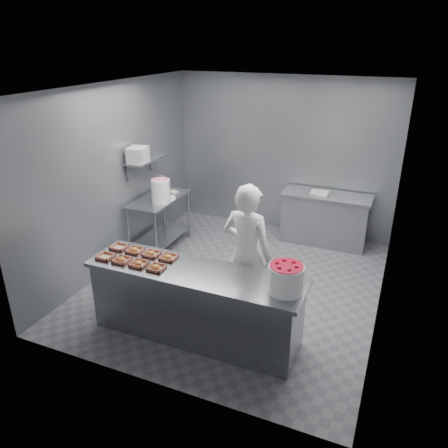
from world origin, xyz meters
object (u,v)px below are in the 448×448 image
Objects in this scene: service_counter at (195,304)px; appliance at (138,155)px; tray_2 at (139,264)px; prep_table at (159,215)px; tray_7 at (168,257)px; tray_1 at (122,260)px; tray_4 at (119,247)px; back_counter at (325,219)px; worker at (247,254)px; tray_0 at (105,256)px; tray_6 at (151,254)px; strawberry_tub at (286,278)px; tray_5 at (135,250)px; glaze_bucket at (161,190)px; tray_3 at (156,268)px.

appliance is (-1.82, 1.70, 1.23)m from service_counter.
tray_2 is (-0.66, -0.14, 0.47)m from service_counter.
tray_7 is at bearing -55.82° from prep_table.
tray_4 is (-0.24, 0.28, -0.00)m from tray_1.
worker reaches higher than back_counter.
worker is at bearing 17.27° from tray_4.
tray_0 is 0.55m from tray_6.
appliance reaches higher than strawberry_tub.
service_counter is at bearing -105.48° from back_counter.
tray_2 reaches higher than tray_0.
strawberry_tub is (1.74, 0.13, 0.14)m from tray_2.
service_counter is at bearing 11.95° from tray_2.
tray_0 is at bearing -173.00° from service_counter.
tray_7 is at bearing 0.00° from tray_6.
tray_0 is at bearing -121.01° from back_counter.
service_counter is 6.95× the size of strawberry_tub.
prep_table is 2.09m from tray_6.
tray_1 is 1.99m from strawberry_tub.
prep_table is at bearing 115.33° from tray_2.
prep_table is at bearing 105.81° from tray_4.
tray_5 is (-0.90, 0.14, 0.47)m from service_counter.
prep_table is 0.54m from glaze_bucket.
tray_3 is 1.13m from worker.
glaze_bucket is at bearing 113.47° from tray_2.
appliance reaches higher than prep_table.
tray_2 is (-1.56, -3.39, 0.47)m from back_counter.
tray_2 reaches higher than prep_table.
appliance is at bearing -150.36° from back_counter.
tray_2 is at bearing -130.64° from tray_7.
tray_3 is at bearing 0.00° from tray_2.
tray_2 is 0.55m from tray_4.
appliance is (-0.68, 1.56, 0.76)m from tray_4.
back_counter is at bearing 66.99° from tray_7.
worker reaches higher than tray_3.
appliance is (-1.40, 1.84, 0.76)m from tray_3.
appliance reaches higher than service_counter.
tray_3 is at bearing -175.00° from strawberry_tub.
tray_1 is (-1.80, -3.39, 0.47)m from back_counter.
tray_3 is 0.28m from tray_7.
tray_3 is 0.37m from tray_6.
tray_1 is at bearing -72.70° from glaze_bucket.
tray_1 is 0.56m from tray_7.
tray_6 is at bearing 130.64° from tray_3.
appliance is at bearing 127.23° from tray_3.
service_counter is at bearing -8.83° from tray_5.
strawberry_tub reaches higher than back_counter.
glaze_bucket is at bearing 119.11° from tray_3.
tray_6 is (0.48, 0.28, 0.00)m from tray_0.
back_counter is (0.90, 3.25, -0.00)m from service_counter.
tray_6 and tray_7 have the same top height.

